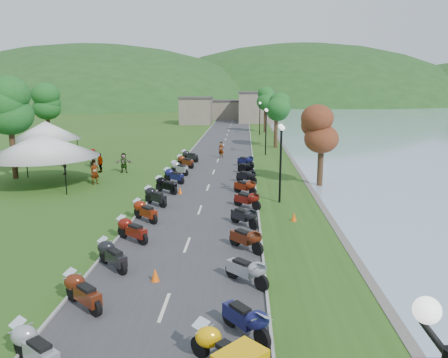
{
  "coord_description": "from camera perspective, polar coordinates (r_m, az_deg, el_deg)",
  "views": [
    {
      "loc": [
        2.68,
        -9.56,
        7.42
      ],
      "look_at": [
        1.33,
        19.09,
        1.3
      ],
      "focal_mm": 35.0,
      "sensor_mm": 36.0,
      "label": 1
    }
  ],
  "objects": [
    {
      "name": "pedestrian_b",
      "position": [
        37.9,
        -16.57,
        0.25
      ],
      "size": [
        0.98,
        0.73,
        1.79
      ],
      "primitive_type": "imported",
      "rotation": [
        0.0,
        0.0,
        2.82
      ],
      "color": "slate",
      "rests_on": "ground"
    },
    {
      "name": "moto_row_right",
      "position": [
        25.29,
        2.84,
        -3.73
      ],
      "size": [
        2.6,
        34.24,
        1.1
      ],
      "primitive_type": null,
      "color": "#331411",
      "rests_on": "ground"
    },
    {
      "name": "vendor_tent_main",
      "position": [
        35.6,
        -22.5,
        2.37
      ],
      "size": [
        5.53,
        5.53,
        4.0
      ],
      "primitive_type": null,
      "color": "white",
      "rests_on": "ground"
    },
    {
      "name": "moto_row_left",
      "position": [
        24.81,
        -10.21,
        -4.23
      ],
      "size": [
        2.6,
        41.65,
        1.1
      ],
      "primitive_type": null,
      "color": "#331411",
      "rests_on": "ground"
    },
    {
      "name": "traffic_cone_near",
      "position": [
        17.47,
        -8.98,
        -12.27
      ],
      "size": [
        0.34,
        0.34,
        0.54
      ],
      "primitive_type": "cone",
      "color": "#F2590C",
      "rests_on": "ground"
    },
    {
      "name": "tree_park_left",
      "position": [
        39.11,
        -26.17,
        6.99
      ],
      "size": [
        3.46,
        3.46,
        9.61
      ],
      "primitive_type": null,
      "color": "#216C24",
      "rests_on": "ground"
    },
    {
      "name": "hills_backdrop",
      "position": [
        209.7,
        1.99,
        10.01
      ],
      "size": [
        360.0,
        120.0,
        76.0
      ],
      "primitive_type": null,
      "color": "#285621",
      "rests_on": "ground"
    },
    {
      "name": "vendor_tent_side",
      "position": [
        47.51,
        -22.13,
        4.61
      ],
      "size": [
        4.45,
        4.45,
        4.0
      ],
      "primitive_type": null,
      "color": "white",
      "rests_on": "ground"
    },
    {
      "name": "road",
      "position": [
        50.18,
        -0.4,
        3.55
      ],
      "size": [
        7.0,
        120.0,
        0.02
      ],
      "primitive_type": "cube",
      "color": "#3D3D40",
      "rests_on": "ground"
    },
    {
      "name": "far_building",
      "position": [
        94.8,
        -0.14,
        9.07
      ],
      "size": [
        18.0,
        16.0,
        5.0
      ],
      "primitive_type": "cube",
      "color": "#796D5E",
      "rests_on": "ground"
    },
    {
      "name": "tree_lakeside",
      "position": [
        33.49,
        12.62,
        5.11
      ],
      "size": [
        2.55,
        2.55,
        7.09
      ],
      "primitive_type": null,
      "color": "#216C24",
      "rests_on": "ground"
    },
    {
      "name": "yellow_trike",
      "position": [
        12.33,
        -0.2,
        -21.82
      ],
      "size": [
        2.77,
        2.73,
        1.1
      ],
      "primitive_type": null,
      "rotation": [
        0.0,
        0.0,
        2.39
      ],
      "color": "#FBB809",
      "rests_on": "ground"
    },
    {
      "name": "pedestrian_a",
      "position": [
        35.11,
        -16.44,
        -0.66
      ],
      "size": [
        0.83,
        0.84,
        1.86
      ],
      "primitive_type": "imported",
      "rotation": [
        0.0,
        0.0,
        0.83
      ],
      "color": "slate",
      "rests_on": "ground"
    },
    {
      "name": "pedestrian_c",
      "position": [
        39.85,
        -20.12,
        0.57
      ],
      "size": [
        1.08,
        1.26,
        1.84
      ],
      "primitive_type": "imported",
      "rotation": [
        0.0,
        0.0,
        5.31
      ],
      "color": "slate",
      "rests_on": "ground"
    }
  ]
}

